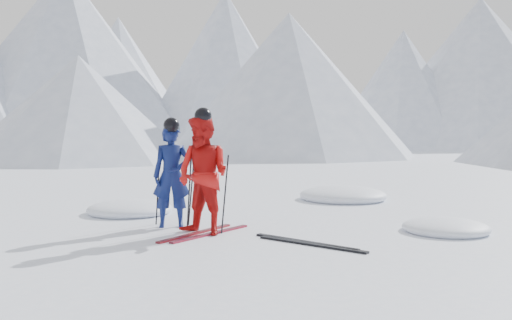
# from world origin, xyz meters

# --- Properties ---
(ground) EXTENTS (160.00, 160.00, 0.00)m
(ground) POSITION_xyz_m (0.00, 0.00, 0.00)
(ground) COLOR white
(ground) RESTS_ON ground
(mountain_range) EXTENTS (106.15, 62.94, 15.53)m
(mountain_range) POSITION_xyz_m (5.71, 35.31, 6.72)
(mountain_range) COLOR #B2BCD1
(mountain_range) RESTS_ON ground
(skier_blue) EXTENTS (0.70, 0.57, 1.68)m
(skier_blue) POSITION_xyz_m (-2.93, 0.32, 0.84)
(skier_blue) COLOR #0D1850
(skier_blue) RESTS_ON ground
(skier_red) EXTENTS (1.08, 0.98, 1.81)m
(skier_red) POSITION_xyz_m (-2.25, -0.22, 0.91)
(skier_red) COLOR red
(skier_red) RESTS_ON ground
(pole_blue_left) EXTENTS (0.11, 0.08, 1.12)m
(pole_blue_left) POSITION_xyz_m (-3.23, 0.47, 0.56)
(pole_blue_left) COLOR black
(pole_blue_left) RESTS_ON ground
(pole_blue_right) EXTENTS (0.11, 0.07, 1.12)m
(pole_blue_right) POSITION_xyz_m (-2.68, 0.57, 0.56)
(pole_blue_right) COLOR black
(pole_blue_right) RESTS_ON ground
(pole_red_left) EXTENTS (0.12, 0.10, 1.21)m
(pole_red_left) POSITION_xyz_m (-2.55, 0.03, 0.60)
(pole_red_left) COLOR black
(pole_red_left) RESTS_ON ground
(pole_red_right) EXTENTS (0.12, 0.09, 1.21)m
(pole_red_right) POSITION_xyz_m (-1.95, -0.07, 0.60)
(pole_red_right) COLOR black
(pole_red_right) RESTS_ON ground
(ski_worn_left) EXTENTS (0.72, 1.61, 0.03)m
(ski_worn_left) POSITION_xyz_m (-2.37, -0.22, 0.01)
(ski_worn_left) COLOR black
(ski_worn_left) RESTS_ON ground
(ski_worn_right) EXTENTS (0.82, 1.57, 0.03)m
(ski_worn_right) POSITION_xyz_m (-2.13, -0.22, 0.01)
(ski_worn_right) COLOR black
(ski_worn_right) RESTS_ON ground
(ski_loose_a) EXTENTS (1.52, 0.93, 0.03)m
(ski_loose_a) POSITION_xyz_m (-0.68, -0.59, 0.01)
(ski_loose_a) COLOR black
(ski_loose_a) RESTS_ON ground
(ski_loose_b) EXTENTS (1.54, 0.88, 0.03)m
(ski_loose_b) POSITION_xyz_m (-0.58, -0.74, 0.01)
(ski_loose_b) COLOR black
(ski_loose_b) RESTS_ON ground
(snow_lumps) EXTENTS (7.08, 5.41, 0.44)m
(snow_lumps) POSITION_xyz_m (-1.12, 2.95, 0.00)
(snow_lumps) COLOR white
(snow_lumps) RESTS_ON ground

